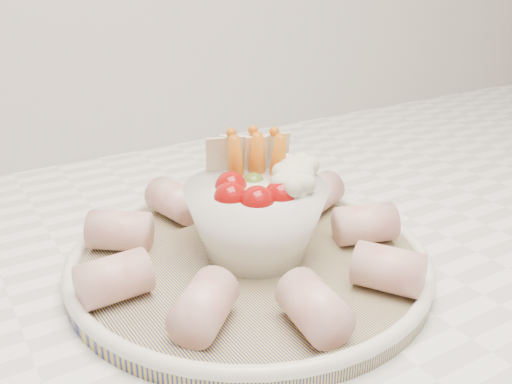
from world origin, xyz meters
TOP-DOWN VIEW (x-y plane):
  - serving_platter at (0.14, 1.38)m, footprint 0.33×0.33m
  - veggie_bowl at (0.15, 1.38)m, footprint 0.13×0.13m
  - cured_meat_rolls at (0.14, 1.38)m, footprint 0.29×0.29m

SIDE VIEW (x-z plane):
  - serving_platter at x=0.14m, z-range 0.92..0.94m
  - cured_meat_rolls at x=0.14m, z-range 0.94..0.97m
  - veggie_bowl at x=0.15m, z-range 0.92..1.03m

